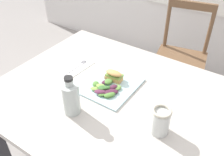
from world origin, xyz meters
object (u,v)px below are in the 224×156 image
mason_jar_iced_tea (160,122)px  bottle_cold_brew (71,100)px  dining_table (111,112)px  fork_on_napkin (77,67)px  plate_lunch (108,84)px  sandwich_half_front (114,75)px  chair_wooden_far (181,57)px

mason_jar_iced_tea → bottle_cold_brew: bearing=-163.3°
dining_table → fork_on_napkin: bearing=164.4°
plate_lunch → sandwich_half_front: size_ratio=3.09×
sandwich_half_front → dining_table: bearing=-65.5°
sandwich_half_front → fork_on_napkin: bearing=-177.0°
chair_wooden_far → plate_lunch: 0.98m
plate_lunch → fork_on_napkin: (-0.24, 0.03, 0.00)m
dining_table → plate_lunch: bearing=136.5°
plate_lunch → bottle_cold_brew: 0.26m
dining_table → mason_jar_iced_tea: 0.36m
bottle_cold_brew → plate_lunch: bearing=84.7°
fork_on_napkin → mason_jar_iced_tea: mason_jar_iced_tea is taller
fork_on_napkin → mason_jar_iced_tea: bearing=-15.7°
plate_lunch → mason_jar_iced_tea: mason_jar_iced_tea is taller
dining_table → bottle_cold_brew: size_ratio=5.92×
sandwich_half_front → bottle_cold_brew: bottle_cold_brew is taller
bottle_cold_brew → mason_jar_iced_tea: (0.38, 0.11, -0.02)m
fork_on_napkin → chair_wooden_far: bearing=70.7°
plate_lunch → sandwich_half_front: sandwich_half_front is taller
dining_table → mason_jar_iced_tea: bearing=-15.7°
chair_wooden_far → sandwich_half_front: 0.95m
dining_table → mason_jar_iced_tea: size_ratio=9.34×
dining_table → plate_lunch: (-0.05, 0.05, 0.13)m
dining_table → fork_on_napkin: 0.33m
chair_wooden_far → sandwich_half_front: size_ratio=9.30×
chair_wooden_far → mason_jar_iced_tea: bearing=-75.5°
fork_on_napkin → sandwich_half_front: bearing=3.0°
dining_table → sandwich_half_front: (-0.04, 0.09, 0.17)m
sandwich_half_front → mason_jar_iced_tea: 0.39m
bottle_cold_brew → fork_on_napkin: bearing=127.5°
chair_wooden_far → bottle_cold_brew: bottle_cold_brew is taller
plate_lunch → fork_on_napkin: bearing=172.4°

